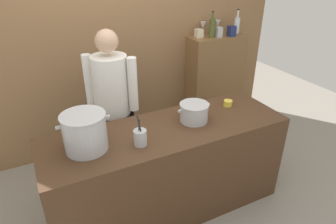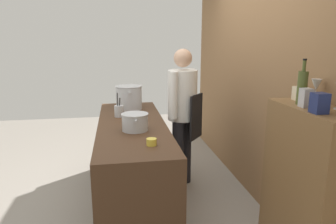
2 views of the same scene
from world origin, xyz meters
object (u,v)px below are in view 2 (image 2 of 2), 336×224
at_px(utensil_crock, 119,111).
at_px(spice_tin_silver, 306,98).
at_px(butter_jar, 152,142).
at_px(spice_tin_cream, 300,94).
at_px(stockpot_large, 129,97).
at_px(spice_tin_navy, 319,103).
at_px(wine_bottle_olive, 302,87).
at_px(wine_glass_tall, 316,86).
at_px(chef, 183,109).
at_px(stockpot_small, 135,122).

height_order(utensil_crock, spice_tin_silver, spice_tin_silver).
bearing_deg(butter_jar, spice_tin_cream, 73.68).
relative_size(spice_tin_silver, spice_tin_cream, 1.24).
height_order(stockpot_large, butter_jar, stockpot_large).
xyz_separation_m(spice_tin_cream, spice_tin_navy, (0.41, -0.13, 0.01)).
bearing_deg(spice_tin_silver, wine_bottle_olive, 165.21).
bearing_deg(stockpot_large, wine_bottle_olive, 31.18).
height_order(wine_glass_tall, spice_tin_silver, wine_glass_tall).
xyz_separation_m(chef, butter_jar, (1.03, -0.49, -0.04)).
relative_size(stockpot_small, wine_glass_tall, 1.87).
relative_size(stockpot_large, spice_tin_navy, 3.09).
distance_m(butter_jar, spice_tin_silver, 1.22).
height_order(chef, spice_tin_cream, chef).
height_order(wine_bottle_olive, spice_tin_cream, wine_bottle_olive).
distance_m(wine_bottle_olive, spice_tin_silver, 0.11).
bearing_deg(spice_tin_navy, wine_glass_tall, 149.09).
height_order(stockpot_large, stockpot_small, stockpot_large).
bearing_deg(spice_tin_navy, stockpot_large, -153.12).
relative_size(spice_tin_silver, spice_tin_navy, 1.00).
xyz_separation_m(stockpot_large, spice_tin_navy, (2.15, 1.09, 0.32)).
distance_m(butter_jar, wine_bottle_olive, 1.23).
bearing_deg(spice_tin_cream, spice_tin_silver, -24.25).
distance_m(chef, stockpot_large, 0.73).
xyz_separation_m(wine_glass_tall, spice_tin_silver, (0.14, -0.17, -0.06)).
relative_size(wine_bottle_olive, spice_tin_cream, 3.10).
bearing_deg(spice_tin_silver, utensil_crock, -141.79).
relative_size(chef, spice_tin_cream, 16.01).
bearing_deg(chef, wine_glass_tall, -116.20).
xyz_separation_m(stockpot_small, spice_tin_cream, (0.78, 1.21, 0.38)).
relative_size(stockpot_large, stockpot_small, 1.23).
relative_size(wine_bottle_olive, spice_tin_navy, 2.50).
bearing_deg(stockpot_large, stockpot_small, 0.75).
distance_m(chef, spice_tin_silver, 1.71).
xyz_separation_m(butter_jar, spice_tin_cream, (0.32, 1.10, 0.43)).
distance_m(stockpot_large, spice_tin_cream, 2.15).
distance_m(spice_tin_silver, spice_tin_navy, 0.18).
height_order(spice_tin_silver, spice_tin_cream, spice_tin_silver).
bearing_deg(spice_tin_silver, wine_glass_tall, 129.80).
bearing_deg(wine_glass_tall, utensil_crock, -135.70).
xyz_separation_m(wine_bottle_olive, spice_tin_silver, (0.09, -0.02, -0.06)).
relative_size(stockpot_small, spice_tin_cream, 3.12).
distance_m(stockpot_large, utensil_crock, 0.42).
bearing_deg(stockpot_small, spice_tin_silver, 47.50).
distance_m(wine_bottle_olive, spice_tin_navy, 0.28).
height_order(wine_bottle_olive, wine_glass_tall, wine_bottle_olive).
distance_m(stockpot_small, utensil_crock, 0.59).
bearing_deg(stockpot_large, wine_glass_tall, 34.87).
bearing_deg(spice_tin_cream, spice_tin_navy, -17.37).
bearing_deg(butter_jar, wine_bottle_olive, 65.70).
distance_m(wine_bottle_olive, wine_glass_tall, 0.15).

